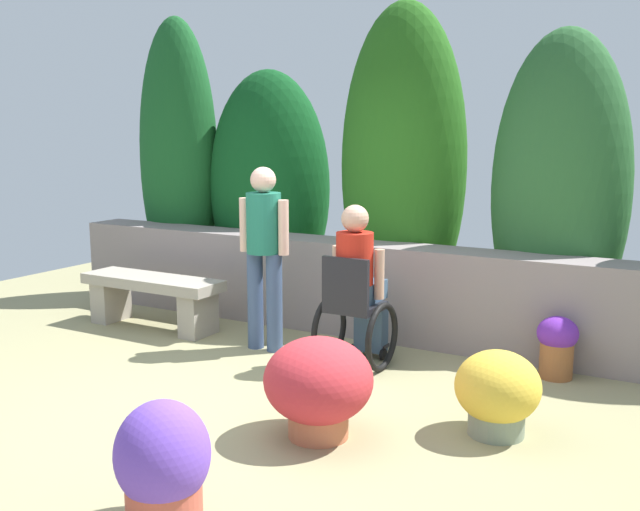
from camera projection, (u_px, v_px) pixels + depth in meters
ground_plane at (234, 406)px, 5.06m from camera, size 10.26×10.26×0.00m
stone_retaining_wall at (366, 289)px, 6.80m from camera, size 6.75×0.45×0.87m
hedge_backdrop at (415, 179)px, 7.06m from camera, size 7.00×1.07×3.16m
stone_bench at (153, 294)px, 7.03m from camera, size 1.48×0.44×0.51m
person_in_wheelchair at (357, 291)px, 5.86m from camera, size 0.53×0.66×1.33m
person_standing_companion at (264, 246)px, 6.23m from camera, size 0.49×0.30×1.60m
flower_pot_purple_near at (557, 343)px, 5.61m from camera, size 0.32×0.32×0.49m
flower_pot_terracotta_by_wall at (163, 465)px, 3.50m from camera, size 0.47×0.47×0.63m
flower_pot_red_accent at (497, 392)px, 4.55m from camera, size 0.54×0.54×0.55m
flower_pot_small_foreground at (318, 385)px, 4.51m from camera, size 0.69×0.69×0.64m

